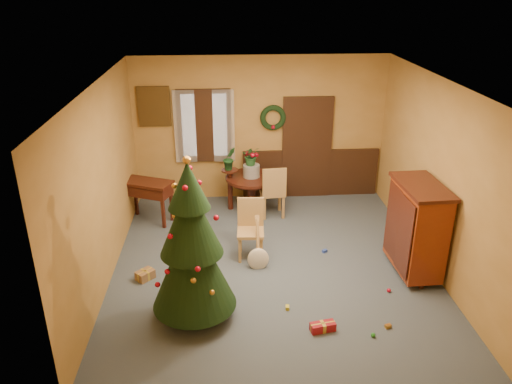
{
  "coord_description": "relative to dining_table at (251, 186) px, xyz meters",
  "views": [
    {
      "loc": [
        -0.7,
        -6.85,
        4.25
      ],
      "look_at": [
        -0.23,
        0.4,
        1.1
      ],
      "focal_mm": 35.0,
      "sensor_mm": 36.0,
      "label": 1
    }
  ],
  "objects": [
    {
      "name": "sideboard",
      "position": [
        2.36,
        -2.44,
        0.3
      ],
      "size": [
        0.65,
        1.17,
        1.47
      ],
      "color": "#601E0A",
      "rests_on": "floor"
    },
    {
      "name": "chair_far",
      "position": [
        0.39,
        -0.37,
        0.07
      ],
      "size": [
        0.48,
        0.48,
        1.03
      ],
      "color": "#AB8144",
      "rests_on": "floor"
    },
    {
      "name": "writing_desk",
      "position": [
        -1.94,
        -0.4,
        0.12
      ],
      "size": [
        1.01,
        0.77,
        0.8
      ],
      "color": "black",
      "rests_on": "floor"
    },
    {
      "name": "chair_near",
      "position": [
        -0.11,
        -1.76,
        0.04
      ],
      "size": [
        0.45,
        0.45,
        0.98
      ],
      "color": "#AB8144",
      "rests_on": "floor"
    },
    {
      "name": "dining_table",
      "position": [
        0.0,
        0.0,
        0.0
      ],
      "size": [
        1.01,
        1.01,
        0.69
      ],
      "color": "black",
      "rests_on": "floor"
    },
    {
      "name": "toy_d",
      "position": [
        1.85,
        -2.97,
        -0.45
      ],
      "size": [
        0.06,
        0.06,
        0.06
      ],
      "primitive_type": "sphere",
      "color": "red",
      "rests_on": "floor"
    },
    {
      "name": "guitar",
      "position": [
        -0.02,
        -2.19,
        -0.09
      ],
      "size": [
        0.41,
        0.56,
        0.78
      ],
      "primitive_type": null,
      "rotation": [
        -0.49,
        0.0,
        0.15
      ],
      "color": "beige",
      "rests_on": "floor"
    },
    {
      "name": "toy_e",
      "position": [
        1.59,
        -3.77,
        -0.46
      ],
      "size": [
        0.09,
        0.07,
        0.05
      ],
      "primitive_type": "cube",
      "rotation": [
        0.0,
        0.0,
        0.31
      ],
      "color": "gold",
      "rests_on": "floor"
    },
    {
      "name": "plant_stand",
      "position": [
        -0.42,
        0.04,
        0.04
      ],
      "size": [
        0.32,
        0.32,
        0.83
      ],
      "color": "black",
      "rests_on": "floor"
    },
    {
      "name": "toy_c",
      "position": [
        0.31,
        -3.28,
        -0.46
      ],
      "size": [
        0.06,
        0.09,
        0.05
      ],
      "primitive_type": "cube",
      "rotation": [
        0.0,
        0.0,
        1.46
      ],
      "color": "gold",
      "rests_on": "floor"
    },
    {
      "name": "gift_c",
      "position": [
        -1.76,
        -2.39,
        -0.41
      ],
      "size": [
        0.31,
        0.31,
        0.14
      ],
      "color": "brown",
      "rests_on": "floor"
    },
    {
      "name": "gift_b",
      "position": [
        -0.93,
        -3.16,
        -0.36
      ],
      "size": [
        0.33,
        0.33,
        0.24
      ],
      "color": "maroon",
      "rests_on": "floor"
    },
    {
      "name": "gift_d",
      "position": [
        0.72,
        -3.76,
        -0.43
      ],
      "size": [
        0.35,
        0.2,
        0.12
      ],
      "color": "maroon",
      "rests_on": "floor"
    },
    {
      "name": "christmas_tree",
      "position": [
        -0.95,
        -3.35,
        0.61
      ],
      "size": [
        1.12,
        1.12,
        2.31
      ],
      "color": "#382111",
      "rests_on": "floor"
    },
    {
      "name": "room_envelope",
      "position": [
        0.42,
        0.6,
        0.63
      ],
      "size": [
        5.5,
        5.5,
        5.5
      ],
      "color": "#374050",
      "rests_on": "ground"
    },
    {
      "name": "stand_plant",
      "position": [
        -0.42,
        0.04,
        0.58
      ],
      "size": [
        0.31,
        0.29,
        0.45
      ],
      "primitive_type": "imported",
      "rotation": [
        0.0,
        0.0,
        0.43
      ],
      "color": "#19471E",
      "rests_on": "plant_stand"
    },
    {
      "name": "toy_a",
      "position": [
        1.13,
        -1.78,
        -0.46
      ],
      "size": [
        0.09,
        0.09,
        0.05
      ],
      "primitive_type": "cube",
      "rotation": [
        0.0,
        0.0,
        0.59
      ],
      "color": "#253EA1",
      "rests_on": "floor"
    },
    {
      "name": "gift_a",
      "position": [
        -1.24,
        -3.38,
        -0.41
      ],
      "size": [
        0.33,
        0.31,
        0.14
      ],
      "color": "brown",
      "rests_on": "floor"
    },
    {
      "name": "urn",
      "position": [
        0.0,
        0.0,
        0.33
      ],
      "size": [
        0.33,
        0.33,
        0.24
      ],
      "primitive_type": "cylinder",
      "color": "slate",
      "rests_on": "dining_table"
    },
    {
      "name": "toy_b",
      "position": [
        1.34,
        -3.93,
        -0.45
      ],
      "size": [
        0.06,
        0.06,
        0.06
      ],
      "primitive_type": "sphere",
      "color": "#248725",
      "rests_on": "floor"
    },
    {
      "name": "centerpiece_plant",
      "position": [
        0.0,
        0.0,
        0.63
      ],
      "size": [
        0.34,
        0.29,
        0.38
      ],
      "primitive_type": "imported",
      "color": "#1E4C23",
      "rests_on": "urn"
    }
  ]
}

